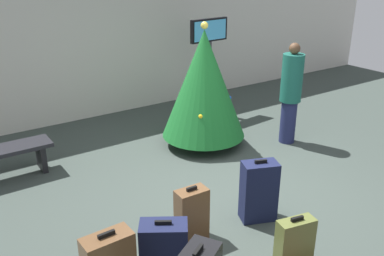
{
  "coord_description": "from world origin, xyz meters",
  "views": [
    {
      "loc": [
        -3.16,
        -3.78,
        3.02
      ],
      "look_at": [
        -0.21,
        0.57,
        0.9
      ],
      "focal_mm": 39.28,
      "sensor_mm": 36.0,
      "label": 1
    }
  ],
  "objects_px": {
    "suitcase_0": "(294,243)",
    "suitcase_7": "(164,246)",
    "suitcase_4": "(259,191)",
    "suitcase_6": "(192,215)",
    "holiday_tree": "(204,84)",
    "traveller_0": "(291,92)",
    "waiting_bench": "(7,156)",
    "flight_info_kiosk": "(209,49)"
  },
  "relations": [
    {
      "from": "suitcase_0",
      "to": "suitcase_7",
      "type": "xyz_separation_m",
      "value": [
        -1.13,
        0.74,
        -0.02
      ]
    },
    {
      "from": "waiting_bench",
      "to": "suitcase_7",
      "type": "bearing_deg",
      "value": -73.34
    },
    {
      "from": "holiday_tree",
      "to": "suitcase_0",
      "type": "bearing_deg",
      "value": -108.89
    },
    {
      "from": "suitcase_6",
      "to": "holiday_tree",
      "type": "bearing_deg",
      "value": 51.6
    },
    {
      "from": "suitcase_4",
      "to": "suitcase_6",
      "type": "relative_size",
      "value": 1.18
    },
    {
      "from": "flight_info_kiosk",
      "to": "suitcase_7",
      "type": "bearing_deg",
      "value": -131.57
    },
    {
      "from": "waiting_bench",
      "to": "traveller_0",
      "type": "height_order",
      "value": "traveller_0"
    },
    {
      "from": "waiting_bench",
      "to": "suitcase_7",
      "type": "xyz_separation_m",
      "value": [
        0.89,
        -2.99,
        -0.08
      ]
    },
    {
      "from": "traveller_0",
      "to": "suitcase_6",
      "type": "height_order",
      "value": "traveller_0"
    },
    {
      "from": "waiting_bench",
      "to": "suitcase_6",
      "type": "bearing_deg",
      "value": -62.89
    },
    {
      "from": "flight_info_kiosk",
      "to": "waiting_bench",
      "type": "relative_size",
      "value": 1.53
    },
    {
      "from": "traveller_0",
      "to": "suitcase_4",
      "type": "height_order",
      "value": "traveller_0"
    },
    {
      "from": "holiday_tree",
      "to": "suitcase_0",
      "type": "xyz_separation_m",
      "value": [
        -1.06,
        -3.11,
        -0.8
      ]
    },
    {
      "from": "holiday_tree",
      "to": "flight_info_kiosk",
      "type": "height_order",
      "value": "holiday_tree"
    },
    {
      "from": "suitcase_6",
      "to": "suitcase_7",
      "type": "bearing_deg",
      "value": -154.68
    },
    {
      "from": "traveller_0",
      "to": "waiting_bench",
      "type": "bearing_deg",
      "value": 162.67
    },
    {
      "from": "waiting_bench",
      "to": "suitcase_0",
      "type": "relative_size",
      "value": 2.1
    },
    {
      "from": "holiday_tree",
      "to": "suitcase_7",
      "type": "relative_size",
      "value": 3.66
    },
    {
      "from": "suitcase_4",
      "to": "flight_info_kiosk",
      "type": "bearing_deg",
      "value": 62.79
    },
    {
      "from": "suitcase_0",
      "to": "suitcase_7",
      "type": "distance_m",
      "value": 1.35
    },
    {
      "from": "traveller_0",
      "to": "suitcase_7",
      "type": "relative_size",
      "value": 3.04
    },
    {
      "from": "flight_info_kiosk",
      "to": "suitcase_4",
      "type": "bearing_deg",
      "value": -117.21
    },
    {
      "from": "holiday_tree",
      "to": "traveller_0",
      "type": "bearing_deg",
      "value": -29.95
    },
    {
      "from": "suitcase_6",
      "to": "waiting_bench",
      "type": "bearing_deg",
      "value": 117.11
    },
    {
      "from": "suitcase_7",
      "to": "suitcase_6",
      "type": "bearing_deg",
      "value": 25.32
    },
    {
      "from": "waiting_bench",
      "to": "suitcase_0",
      "type": "xyz_separation_m",
      "value": [
        2.03,
        -3.73,
        -0.07
      ]
    },
    {
      "from": "traveller_0",
      "to": "suitcase_7",
      "type": "distance_m",
      "value": 3.9
    },
    {
      "from": "flight_info_kiosk",
      "to": "waiting_bench",
      "type": "xyz_separation_m",
      "value": [
        -4.13,
        -0.66,
        -1.01
      ]
    },
    {
      "from": "holiday_tree",
      "to": "suitcase_4",
      "type": "distance_m",
      "value": 2.47
    },
    {
      "from": "holiday_tree",
      "to": "suitcase_7",
      "type": "bearing_deg",
      "value": -132.86
    },
    {
      "from": "flight_info_kiosk",
      "to": "suitcase_7",
      "type": "distance_m",
      "value": 5.0
    },
    {
      "from": "holiday_tree",
      "to": "suitcase_7",
      "type": "height_order",
      "value": "holiday_tree"
    },
    {
      "from": "flight_info_kiosk",
      "to": "suitcase_6",
      "type": "relative_size",
      "value": 2.85
    },
    {
      "from": "flight_info_kiosk",
      "to": "suitcase_0",
      "type": "xyz_separation_m",
      "value": [
        -2.1,
        -4.39,
        -1.07
      ]
    },
    {
      "from": "traveller_0",
      "to": "suitcase_0",
      "type": "height_order",
      "value": "traveller_0"
    },
    {
      "from": "traveller_0",
      "to": "suitcase_4",
      "type": "xyz_separation_m",
      "value": [
        -2.06,
        -1.49,
        -0.54
      ]
    },
    {
      "from": "suitcase_4",
      "to": "suitcase_6",
      "type": "bearing_deg",
      "value": 172.83
    },
    {
      "from": "suitcase_7",
      "to": "suitcase_4",
      "type": "bearing_deg",
      "value": 5.1
    },
    {
      "from": "flight_info_kiosk",
      "to": "waiting_bench",
      "type": "distance_m",
      "value": 4.3
    },
    {
      "from": "flight_info_kiosk",
      "to": "suitcase_6",
      "type": "xyz_separation_m",
      "value": [
        -2.72,
        -3.41,
        -1.03
      ]
    },
    {
      "from": "traveller_0",
      "to": "suitcase_4",
      "type": "distance_m",
      "value": 2.6
    },
    {
      "from": "traveller_0",
      "to": "suitcase_6",
      "type": "relative_size",
      "value": 2.57
    }
  ]
}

